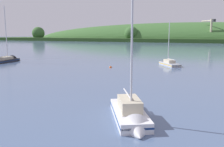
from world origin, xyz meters
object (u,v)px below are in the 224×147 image
Objects in this scene: sailboat_near_mooring at (131,118)px; sailboat_outer_reach at (9,61)px; mooring_buoy_off_fishing_boat at (111,68)px; sailboat_midwater_white at (168,64)px; dockside_crane at (211,31)px.

sailboat_near_mooring is 0.76× the size of sailboat_outer_reach.
sailboat_near_mooring is 54.10m from sailboat_outer_reach.
sailboat_outer_reach is at bearing 175.93° from mooring_buoy_off_fishing_boat.
sailboat_near_mooring is 1.07× the size of sailboat_midwater_white.
sailboat_near_mooring reaches higher than mooring_buoy_off_fishing_boat.
sailboat_outer_reach is at bearing 66.83° from sailboat_midwater_white.
mooring_buoy_off_fishing_boat is at bearing -99.06° from sailboat_outer_reach.
sailboat_midwater_white is 42.23m from sailboat_outer_reach.
sailboat_near_mooring is at bearing -67.93° from mooring_buoy_off_fishing_boat.
sailboat_near_mooring is 17.23× the size of mooring_buoy_off_fishing_boat.
dockside_crane is at bearing -37.66° from sailboat_midwater_white.
dockside_crane reaches higher than mooring_buoy_off_fishing_boat.
dockside_crane is 1.73× the size of sailboat_midwater_white.
mooring_buoy_off_fishing_boat is at bearing 177.10° from sailboat_near_mooring.
sailboat_midwater_white is (-0.87, 39.12, -0.11)m from sailboat_near_mooring.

